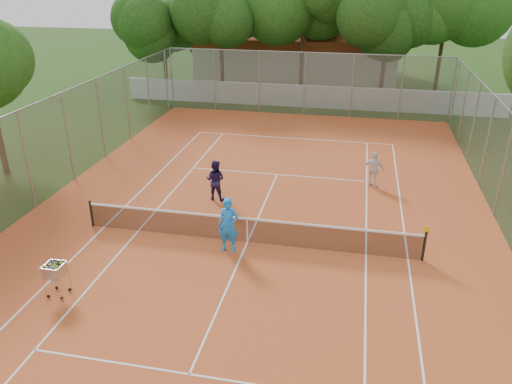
% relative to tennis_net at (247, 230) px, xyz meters
% --- Properties ---
extents(ground, '(120.00, 120.00, 0.00)m').
position_rel_tennis_net_xyz_m(ground, '(0.00, 0.00, -0.51)').
color(ground, '#1B370F').
rests_on(ground, ground).
extents(court_pad, '(18.00, 34.00, 0.02)m').
position_rel_tennis_net_xyz_m(court_pad, '(0.00, 0.00, -0.50)').
color(court_pad, '#BD5224').
rests_on(court_pad, ground).
extents(court_lines, '(10.98, 23.78, 0.01)m').
position_rel_tennis_net_xyz_m(court_lines, '(0.00, 0.00, -0.49)').
color(court_lines, white).
rests_on(court_lines, court_pad).
extents(tennis_net, '(11.88, 0.10, 0.98)m').
position_rel_tennis_net_xyz_m(tennis_net, '(0.00, 0.00, 0.00)').
color(tennis_net, black).
rests_on(tennis_net, court_pad).
extents(perimeter_fence, '(18.00, 34.00, 4.00)m').
position_rel_tennis_net_xyz_m(perimeter_fence, '(0.00, 0.00, 1.49)').
color(perimeter_fence, slate).
rests_on(perimeter_fence, ground).
extents(boundary_wall, '(26.00, 0.30, 1.50)m').
position_rel_tennis_net_xyz_m(boundary_wall, '(0.00, 19.00, 0.24)').
color(boundary_wall, silver).
rests_on(boundary_wall, ground).
extents(clubhouse, '(16.40, 9.00, 4.40)m').
position_rel_tennis_net_xyz_m(clubhouse, '(-2.00, 29.00, 1.69)').
color(clubhouse, beige).
rests_on(clubhouse, ground).
extents(tropical_trees, '(29.00, 19.00, 10.00)m').
position_rel_tennis_net_xyz_m(tropical_trees, '(0.00, 22.00, 4.49)').
color(tropical_trees, '#14370D').
rests_on(tropical_trees, ground).
extents(player_near, '(0.71, 0.47, 1.94)m').
position_rel_tennis_net_xyz_m(player_near, '(-0.50, -0.66, 0.48)').
color(player_near, '#1B83EB').
rests_on(player_near, court_pad).
extents(player_far_left, '(0.88, 0.71, 1.71)m').
position_rel_tennis_net_xyz_m(player_far_left, '(-2.07, 3.24, 0.37)').
color(player_far_left, '#201643').
rests_on(player_far_left, court_pad).
extents(player_far_right, '(0.99, 0.64, 1.57)m').
position_rel_tennis_net_xyz_m(player_far_right, '(4.36, 5.95, 0.30)').
color(player_far_right, silver).
rests_on(player_far_right, court_pad).
extents(ball_hopper, '(0.58, 0.58, 1.15)m').
position_rel_tennis_net_xyz_m(ball_hopper, '(-4.80, -4.15, 0.09)').
color(ball_hopper, '#A9AAB0').
rests_on(ball_hopper, court_pad).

